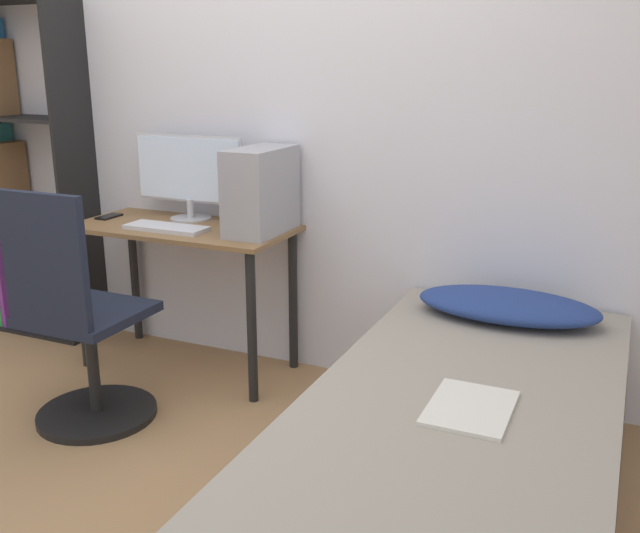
% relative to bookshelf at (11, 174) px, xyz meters
% --- Properties ---
extents(ground_plane, '(14.00, 14.00, 0.00)m').
position_rel_bookshelf_xyz_m(ground_plane, '(1.63, -1.17, -0.89)').
color(ground_plane, '#9E754C').
extents(wall_back, '(8.00, 0.05, 2.50)m').
position_rel_bookshelf_xyz_m(wall_back, '(1.63, 0.17, 0.36)').
color(wall_back, silver).
rests_on(wall_back, ground_plane).
extents(desk, '(1.07, 0.51, 0.73)m').
position_rel_bookshelf_xyz_m(desk, '(1.21, -0.11, -0.29)').
color(desk, brown).
rests_on(desk, ground_plane).
extents(bookshelf, '(0.68, 0.30, 1.80)m').
position_rel_bookshelf_xyz_m(bookshelf, '(0.00, 0.00, 0.00)').
color(bookshelf, black).
rests_on(bookshelf, ground_plane).
extents(office_chair, '(0.51, 0.51, 1.02)m').
position_rel_bookshelf_xyz_m(office_chair, '(1.14, -0.79, -0.49)').
color(office_chair, black).
rests_on(office_chair, ground_plane).
extents(bed, '(0.95, 2.00, 0.49)m').
position_rel_bookshelf_xyz_m(bed, '(2.76, -0.85, -0.65)').
color(bed, '#4C3D2D').
rests_on(bed, ground_plane).
extents(pillow, '(0.72, 0.36, 0.11)m').
position_rel_bookshelf_xyz_m(pillow, '(2.76, -0.11, -0.35)').
color(pillow, navy).
rests_on(pillow, bed).
extents(magazine, '(0.24, 0.32, 0.01)m').
position_rel_bookshelf_xyz_m(magazine, '(2.80, -0.95, -0.39)').
color(magazine, silver).
rests_on(magazine, bed).
extents(monitor, '(0.61, 0.20, 0.42)m').
position_rel_bookshelf_xyz_m(monitor, '(1.16, 0.03, 0.07)').
color(monitor, '#B7B7BC').
rests_on(monitor, desk).
extents(keyboard, '(0.40, 0.15, 0.02)m').
position_rel_bookshelf_xyz_m(keyboard, '(1.19, -0.21, -0.15)').
color(keyboard, silver).
rests_on(keyboard, desk).
extents(pc_tower, '(0.20, 0.40, 0.39)m').
position_rel_bookshelf_xyz_m(pc_tower, '(1.62, -0.07, 0.03)').
color(pc_tower, '#99999E').
rests_on(pc_tower, desk).
extents(phone, '(0.07, 0.14, 0.01)m').
position_rel_bookshelf_xyz_m(phone, '(0.75, -0.10, -0.16)').
color(phone, black).
rests_on(phone, desk).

